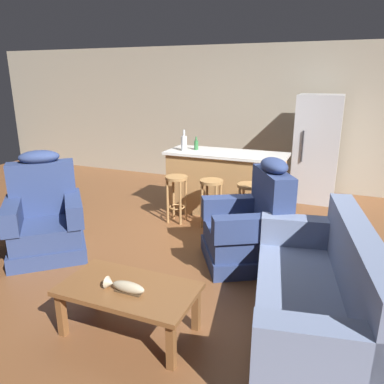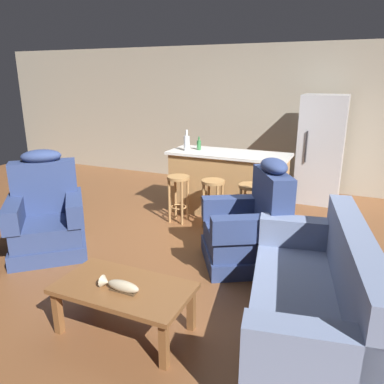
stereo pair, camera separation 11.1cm
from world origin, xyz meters
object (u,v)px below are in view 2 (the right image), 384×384
coffee_table (124,292)px  bar_stool_left (178,190)px  fish_figurine (120,286)px  recliner_near_island (251,228)px  kitchen_island (228,183)px  refrigerator (321,149)px  recliner_near_lamp (47,217)px  bottle_short_amber (199,145)px  bar_stool_right (250,200)px  bottle_tall_green (187,143)px  couch (314,301)px  bar_stool_middle (213,195)px

coffee_table → bar_stool_left: (-0.67, 2.41, 0.11)m
fish_figurine → recliner_near_island: 1.77m
kitchen_island → refrigerator: (1.20, 1.20, 0.40)m
recliner_near_lamp → bottle_short_amber: bearing=111.8°
recliner_near_island → coffee_table: bearing=39.1°
kitchen_island → bar_stool_right: 0.82m
kitchen_island → bar_stool_left: size_ratio=2.65×
bar_stool_right → bottle_short_amber: size_ratio=3.36×
bar_stool_left → bottle_tall_green: bottle_tall_green is taller
couch → bar_stool_right: 2.15m
recliner_near_island → bar_stool_left: recliner_near_island is taller
bottle_tall_green → couch: bearing=-47.3°
couch → bar_stool_left: size_ratio=2.97×
fish_figurine → couch: 1.54m
bar_stool_middle → bottle_tall_green: 1.01m
bar_stool_right → refrigerator: bearing=69.8°
recliner_near_lamp → kitchen_island: recliner_near_lamp is taller
recliner_near_lamp → bar_stool_middle: (1.56, 1.48, 0.05)m
recliner_near_lamp → kitchen_island: bearing=102.0°
kitchen_island → refrigerator: 1.74m
couch → bottle_tall_green: (-2.19, 2.38, 0.73)m
recliner_near_lamp → bar_stool_right: bearing=83.9°
recliner_near_island → bottle_short_amber: recliner_near_island is taller
refrigerator → bar_stool_left: bearing=-133.4°
coffee_table → couch: 1.52m
couch → bar_stool_left: bearing=-52.3°
bottle_tall_green → bottle_short_amber: bottle_tall_green is taller
fish_figurine → recliner_near_island: recliner_near_island is taller
fish_figurine → coffee_table: bearing=99.7°
recliner_near_lamp → couch: bearing=41.4°
bar_stool_left → couch: bearing=-41.8°
coffee_table → bottle_tall_green: size_ratio=3.45×
kitchen_island → bottle_tall_green: size_ratio=5.64×
coffee_table → recliner_near_island: bearing=68.9°
recliner_near_island → bar_stool_middle: 1.12m
recliner_near_island → bar_stool_left: 1.52m
coffee_table → recliner_near_island: 1.71m
bar_stool_left → refrigerator: (1.73, 1.83, 0.41)m
fish_figurine → recliner_near_island: (0.60, 1.66, -0.04)m
coffee_table → bar_stool_right: 2.44m
bottle_short_amber → recliner_near_island: bearing=-49.6°
fish_figurine → couch: bearing=23.1°
bottle_short_amber → recliner_near_lamp: bearing=-116.8°
kitchen_island → bottle_short_amber: bearing=177.8°
kitchen_island → bottle_tall_green: bottle_tall_green is taller
refrigerator → couch: bearing=-84.4°
kitchen_island → bar_stool_left: (-0.53, -0.63, -0.01)m
fish_figurine → kitchen_island: bearing=92.8°
refrigerator → bottle_short_amber: bearing=-145.0°
coffee_table → couch: size_ratio=0.54×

